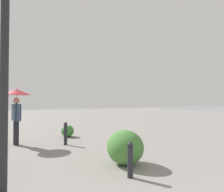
{
  "coord_description": "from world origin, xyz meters",
  "views": [
    {
      "loc": [
        0.04,
        1.0,
        1.59
      ],
      "look_at": [
        10.86,
        -4.18,
        1.89
      ],
      "focal_mm": 32.09,
      "sensor_mm": 36.0,
      "label": 1
    }
  ],
  "objects_px": {
    "lamppost": "(5,40)",
    "bollard_near": "(130,159)",
    "pedestrian": "(16,101)",
    "bollard_mid": "(66,133)"
  },
  "relations": [
    {
      "from": "bollard_mid",
      "to": "bollard_near",
      "type": "bearing_deg",
      "value": -171.85
    },
    {
      "from": "lamppost",
      "to": "bollard_near",
      "type": "xyz_separation_m",
      "value": [
        -0.31,
        -2.34,
        -2.27
      ]
    },
    {
      "from": "lamppost",
      "to": "bollard_near",
      "type": "height_order",
      "value": "lamppost"
    },
    {
      "from": "lamppost",
      "to": "bollard_near",
      "type": "distance_m",
      "value": 3.27
    },
    {
      "from": "pedestrian",
      "to": "bollard_mid",
      "type": "height_order",
      "value": "pedestrian"
    },
    {
      "from": "bollard_near",
      "to": "pedestrian",
      "type": "bearing_deg",
      "value": 25.82
    },
    {
      "from": "pedestrian",
      "to": "lamppost",
      "type": "bearing_deg",
      "value": 177.25
    },
    {
      "from": "pedestrian",
      "to": "bollard_near",
      "type": "xyz_separation_m",
      "value": [
        -4.43,
        -2.15,
        -1.22
      ]
    },
    {
      "from": "pedestrian",
      "to": "bollard_near",
      "type": "relative_size",
      "value": 2.75
    },
    {
      "from": "lamppost",
      "to": "bollard_mid",
      "type": "relative_size",
      "value": 4.84
    }
  ]
}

